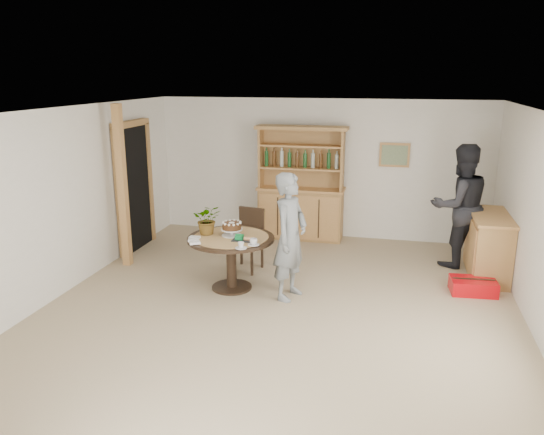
% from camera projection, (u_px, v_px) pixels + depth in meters
% --- Properties ---
extents(ground, '(7.00, 7.00, 0.00)m').
position_uv_depth(ground, '(277.00, 314.00, 6.66)').
color(ground, '#C7B088').
rests_on(ground, ground).
extents(room_shell, '(6.04, 7.04, 2.52)m').
position_uv_depth(room_shell, '(278.00, 178.00, 6.21)').
color(room_shell, white).
rests_on(room_shell, ground).
extents(doorway, '(0.13, 1.10, 2.18)m').
position_uv_depth(doorway, '(134.00, 185.00, 8.91)').
color(doorway, black).
rests_on(doorway, ground).
extents(pine_post, '(0.12, 0.12, 2.50)m').
position_uv_depth(pine_post, '(122.00, 187.00, 8.07)').
color(pine_post, tan).
rests_on(pine_post, ground).
extents(hutch, '(1.62, 0.54, 2.04)m').
position_uv_depth(hutch, '(301.00, 201.00, 9.59)').
color(hutch, '#AF884A').
rests_on(hutch, ground).
extents(sideboard, '(0.54, 1.26, 0.94)m').
position_uv_depth(sideboard, '(488.00, 246.00, 7.80)').
color(sideboard, '#AF884A').
rests_on(sideboard, ground).
extents(dining_table, '(1.20, 1.20, 0.76)m').
position_uv_depth(dining_table, '(231.00, 247.00, 7.31)').
color(dining_table, black).
rests_on(dining_table, ground).
extents(dining_chair, '(0.49, 0.49, 0.95)m').
position_uv_depth(dining_chair, '(249.00, 235.00, 8.10)').
color(dining_chair, black).
rests_on(dining_chair, ground).
extents(birthday_cake, '(0.30, 0.30, 0.20)m').
position_uv_depth(birthday_cake, '(232.00, 227.00, 7.28)').
color(birthday_cake, white).
rests_on(birthday_cake, dining_table).
extents(flower_vase, '(0.47, 0.44, 0.42)m').
position_uv_depth(flower_vase, '(208.00, 219.00, 7.34)').
color(flower_vase, '#3F7233').
rests_on(flower_vase, dining_table).
extents(gift_tray, '(0.30, 0.20, 0.08)m').
position_uv_depth(gift_tray, '(243.00, 239.00, 7.10)').
color(gift_tray, black).
rests_on(gift_tray, dining_table).
extents(coffee_cup_a, '(0.15, 0.15, 0.09)m').
position_uv_depth(coffee_cup_a, '(254.00, 242.00, 6.90)').
color(coffee_cup_a, silver).
rests_on(coffee_cup_a, dining_table).
extents(coffee_cup_b, '(0.15, 0.15, 0.08)m').
position_uv_depth(coffee_cup_b, '(241.00, 246.00, 6.77)').
color(coffee_cup_b, silver).
rests_on(coffee_cup_b, dining_table).
extents(napkins, '(0.24, 0.33, 0.03)m').
position_uv_depth(napkins, '(194.00, 240.00, 7.06)').
color(napkins, white).
rests_on(napkins, dining_table).
extents(teen_boy, '(0.56, 0.71, 1.70)m').
position_uv_depth(teen_boy, '(290.00, 237.00, 6.96)').
color(teen_boy, slate).
rests_on(teen_boy, ground).
extents(adult_person, '(1.15, 1.04, 1.92)m').
position_uv_depth(adult_person, '(460.00, 206.00, 8.12)').
color(adult_person, black).
rests_on(adult_person, ground).
extents(red_suitcase, '(0.63, 0.45, 0.21)m').
position_uv_depth(red_suitcase, '(473.00, 286.00, 7.27)').
color(red_suitcase, red).
rests_on(red_suitcase, ground).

